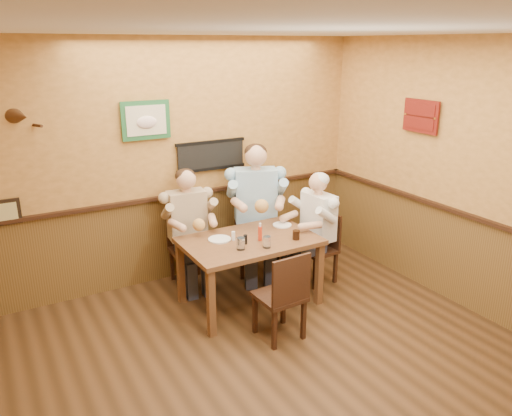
{
  "coord_description": "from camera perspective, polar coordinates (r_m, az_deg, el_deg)",
  "views": [
    {
      "loc": [
        -1.86,
        -2.84,
        2.71
      ],
      "look_at": [
        0.56,
        1.39,
        1.1
      ],
      "focal_mm": 35.0,
      "sensor_mm": 36.0,
      "label": 1
    }
  ],
  "objects": [
    {
      "name": "water_glass_left",
      "position": [
        4.98,
        -1.76,
        -4.09
      ],
      "size": [
        0.09,
        0.09,
        0.13
      ],
      "primitive_type": "cylinder",
      "rotation": [
        0.0,
        0.0,
        0.06
      ],
      "color": "silver",
      "rests_on": "dining_table"
    },
    {
      "name": "chair_near_side",
      "position": [
        4.81,
        2.68,
        -9.8
      ],
      "size": [
        0.43,
        0.43,
        0.9
      ],
      "primitive_type": null,
      "rotation": [
        0.0,
        0.0,
        3.18
      ],
      "color": "#321C10",
      "rests_on": "ground"
    },
    {
      "name": "chair_back_left",
      "position": [
        5.88,
        -7.72,
        -4.62
      ],
      "size": [
        0.44,
        0.44,
        0.88
      ],
      "primitive_type": null,
      "rotation": [
        0.0,
        0.0,
        -0.09
      ],
      "color": "#321C10",
      "rests_on": "ground"
    },
    {
      "name": "room",
      "position": [
        3.75,
        3.61,
        2.41
      ],
      "size": [
        5.02,
        5.03,
        2.81
      ],
      "color": "#321F0F",
      "rests_on": "ground"
    },
    {
      "name": "diner_blue_polo",
      "position": [
        6.02,
        -0.05,
        -0.97
      ],
      "size": [
        0.87,
        0.87,
        1.45
      ],
      "primitive_type": null,
      "rotation": [
        0.0,
        0.0,
        -0.38
      ],
      "color": "#8DB6D4",
      "rests_on": "ground"
    },
    {
      "name": "chair_right_end",
      "position": [
        5.93,
        7.01,
        -4.6
      ],
      "size": [
        0.41,
        0.41,
        0.84
      ],
      "primitive_type": null,
      "rotation": [
        0.0,
        0.0,
        -1.5
      ],
      "color": "#321C10",
      "rests_on": "ground"
    },
    {
      "name": "diner_white_elder",
      "position": [
        5.86,
        7.08,
        -2.98
      ],
      "size": [
        0.59,
        0.59,
        1.2
      ],
      "primitive_type": null,
      "rotation": [
        0.0,
        0.0,
        -1.5
      ],
      "color": "white",
      "rests_on": "ground"
    },
    {
      "name": "pepper_shaker",
      "position": [
        5.13,
        -1.22,
        -3.6
      ],
      "size": [
        0.05,
        0.05,
        0.1
      ],
      "primitive_type": "cylinder",
      "rotation": [
        0.0,
        0.0,
        0.29
      ],
      "color": "black",
      "rests_on": "dining_table"
    },
    {
      "name": "chair_back_right",
      "position": [
        6.1,
        -0.05,
        -2.9
      ],
      "size": [
        0.61,
        0.61,
        1.01
      ],
      "primitive_type": null,
      "rotation": [
        0.0,
        0.0,
        -0.38
      ],
      "color": "#321C10",
      "rests_on": "ground"
    },
    {
      "name": "hot_sauce_bottle",
      "position": [
        5.2,
        0.47,
        -2.84
      ],
      "size": [
        0.04,
        0.04,
        0.17
      ],
      "primitive_type": "cylinder",
      "rotation": [
        0.0,
        0.0,
        -0.01
      ],
      "color": "red",
      "rests_on": "dining_table"
    },
    {
      "name": "plate_far_left",
      "position": [
        5.25,
        -4.19,
        -3.58
      ],
      "size": [
        0.27,
        0.27,
        0.02
      ],
      "primitive_type": "cylinder",
      "rotation": [
        0.0,
        0.0,
        0.14
      ],
      "color": "silver",
      "rests_on": "dining_table"
    },
    {
      "name": "plate_far_right",
      "position": [
        5.66,
        3.01,
        -1.94
      ],
      "size": [
        0.28,
        0.28,
        0.01
      ],
      "primitive_type": "cylinder",
      "rotation": [
        0.0,
        0.0,
        0.41
      ],
      "color": "white",
      "rests_on": "dining_table"
    },
    {
      "name": "diner_tan_shirt",
      "position": [
        5.81,
        -7.8,
        -2.92
      ],
      "size": [
        0.63,
        0.63,
        1.25
      ],
      "primitive_type": null,
      "rotation": [
        0.0,
        0.0,
        -0.09
      ],
      "color": "tan",
      "rests_on": "ground"
    },
    {
      "name": "water_glass_mid",
      "position": [
        5.03,
        1.25,
        -3.9
      ],
      "size": [
        0.1,
        0.1,
        0.12
      ],
      "primitive_type": "cylinder",
      "rotation": [
        0.0,
        0.0,
        -0.35
      ],
      "color": "white",
      "rests_on": "dining_table"
    },
    {
      "name": "salt_shaker",
      "position": [
        5.23,
        -2.59,
        -3.2
      ],
      "size": [
        0.04,
        0.04,
        0.09
      ],
      "primitive_type": "cylinder",
      "rotation": [
        0.0,
        0.0,
        0.14
      ],
      "color": "white",
      "rests_on": "dining_table"
    },
    {
      "name": "dining_table",
      "position": [
        5.3,
        -0.74,
        -4.47
      ],
      "size": [
        1.4,
        0.9,
        0.75
      ],
      "color": "brown",
      "rests_on": "ground"
    },
    {
      "name": "cola_tumbler",
      "position": [
        5.26,
        4.61,
        -3.08
      ],
      "size": [
        0.09,
        0.09,
        0.1
      ],
      "primitive_type": "cylinder",
      "rotation": [
        0.0,
        0.0,
        0.27
      ],
      "color": "black",
      "rests_on": "dining_table"
    }
  ]
}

